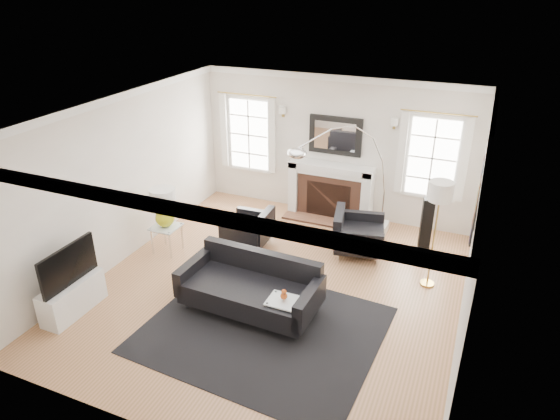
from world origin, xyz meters
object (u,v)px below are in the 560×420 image
at_px(coffee_table, 265,278).
at_px(armchair_right, 356,234).
at_px(armchair_left, 251,230).
at_px(arc_floor_lamp, 343,179).
at_px(fireplace, 330,191).
at_px(sofa, 252,287).
at_px(gourd_lamp, 164,205).

bearing_deg(coffee_table, armchair_right, 63.76).
xyz_separation_m(armchair_left, arc_floor_lamp, (1.41, 0.86, 0.89)).
relative_size(fireplace, coffee_table, 2.11).
relative_size(fireplace, armchair_right, 1.55).
xyz_separation_m(sofa, coffee_table, (0.06, 0.33, -0.03)).
bearing_deg(sofa, fireplace, 88.31).
bearing_deg(fireplace, armchair_right, -54.62).
bearing_deg(arc_floor_lamp, coffee_table, -103.12).
bearing_deg(sofa, gourd_lamp, 156.48).
bearing_deg(gourd_lamp, armchair_right, 22.38).
xyz_separation_m(coffee_table, gourd_lamp, (-2.16, 0.58, 0.58)).
xyz_separation_m(armchair_right, gourd_lamp, (-3.07, -1.26, 0.55)).
height_order(armchair_right, coffee_table, armchair_right).
relative_size(coffee_table, gourd_lamp, 1.14).
distance_m(sofa, arc_floor_lamp, 2.74).
xyz_separation_m(sofa, armchair_left, (-0.84, 1.68, -0.04)).
bearing_deg(sofa, arc_floor_lamp, 77.30).
xyz_separation_m(sofa, armchair_right, (0.97, 2.18, -0.00)).
bearing_deg(fireplace, arc_floor_lamp, -61.24).
height_order(coffee_table, arc_floor_lamp, arc_floor_lamp).
height_order(fireplace, armchair_right, fireplace).
distance_m(sofa, armchair_left, 1.87).
distance_m(fireplace, sofa, 3.40).
relative_size(armchair_left, gourd_lamp, 1.24).
bearing_deg(armchair_right, arc_floor_lamp, 137.58).
height_order(armchair_right, arc_floor_lamp, arc_floor_lamp).
distance_m(coffee_table, arc_floor_lamp, 2.43).
distance_m(fireplace, arc_floor_lamp, 1.19).
height_order(armchair_right, gourd_lamp, gourd_lamp).
bearing_deg(gourd_lamp, armchair_left, 31.11).
relative_size(sofa, armchair_left, 2.34).
bearing_deg(fireplace, sofa, -91.69).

